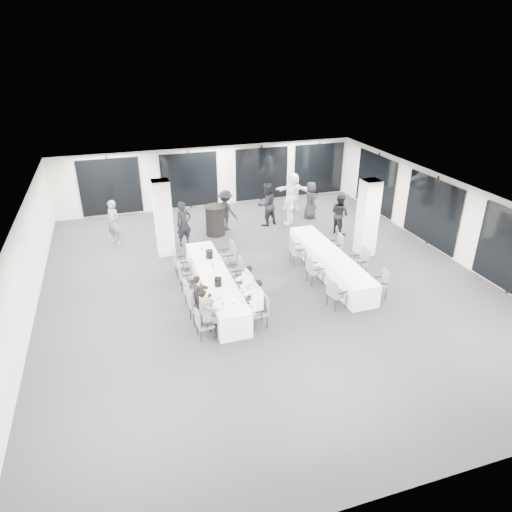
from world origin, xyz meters
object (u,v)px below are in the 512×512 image
Objects in this scene: chair_side_right_mid at (360,261)px; standing_guest_b at (267,202)px; chair_main_right_second at (251,294)px; standing_guest_d at (290,204)px; standing_guest_g at (113,220)px; chair_side_left_far at (296,249)px; standing_guest_e at (311,198)px; chair_main_right_near at (261,309)px; standing_guest_h at (340,211)px; standing_guest_a at (184,221)px; standing_guest_c at (226,208)px; banquet_table_side at (329,263)px; chair_side_right_near at (381,282)px; chair_main_left_fourth at (184,274)px; chair_main_right_mid at (244,281)px; chair_side_right_far at (337,244)px; chair_main_right_fourth at (237,270)px; standing_guest_f at (293,189)px; chair_main_left_near at (202,322)px; banquet_table_main at (215,285)px; chair_side_left_near at (335,292)px; chair_side_left_mid at (313,269)px; chair_main_left_far at (179,262)px; chair_main_left_second at (196,304)px; chair_main_right_far at (229,254)px; ice_bucket_near at (218,282)px; cocktail_table at (215,220)px.

chair_side_right_mid is 0.50× the size of standing_guest_b.
standing_guest_d is (3.60, 6.06, 0.39)m from chair_main_right_second.
standing_guest_g is (-7.21, 0.07, 0.09)m from standing_guest_d.
standing_guest_e is (2.38, 4.12, 0.35)m from chair_side_left_far.
standing_guest_b is at bearing 19.30° from chair_side_right_mid.
standing_guest_h reaches higher than chair_main_right_near.
standing_guest_d is (4.66, 0.87, -0.09)m from standing_guest_a.
banquet_table_side is at bearing 170.10° from standing_guest_c.
chair_main_left_fourth is at bearing 76.40° from chair_side_right_near.
chair_main_left_fourth is at bearing 28.28° from chair_main_right_near.
standing_guest_d reaches higher than chair_main_right_mid.
standing_guest_b reaches higher than chair_side_right_far.
chair_main_right_near is 1.07× the size of chair_side_right_far.
banquet_table_side is at bearing -91.66° from chair_main_right_fourth.
standing_guest_c is at bearing 41.44° from standing_guest_f.
chair_main_right_fourth reaches higher than chair_main_left_near.
banquet_table_main is 4.87m from chair_side_right_mid.
standing_guest_b reaches higher than chair_main_right_near.
chair_side_left_near is 5.90m from standing_guest_h.
standing_guest_a is at bearing 50.52° from chair_side_right_near.
standing_guest_g is at bearing -133.15° from chair_side_left_mid.
banquet_table_side is at bearing 52.98° from standing_guest_d.
chair_main_left_far is at bearing -88.26° from chair_side_left_far.
standing_guest_a reaches higher than chair_main_left_second.
banquet_table_main is 2.54× the size of standing_guest_a.
chair_main_right_far reaches higher than chair_side_left_near.
chair_main_left_fourth is at bearing 81.69° from chair_main_right_fourth.
chair_side_left_mid is at bearing 6.72° from standing_guest_g.
chair_main_left_second is 1.19× the size of chair_side_right_far.
chair_main_right_near is 0.99× the size of chair_side_left_mid.
banquet_table_main is 19.77× the size of ice_bucket_near.
chair_main_left_far is (-1.95, -3.14, -0.09)m from cocktail_table.
chair_main_left_fourth is 0.47× the size of standing_guest_h.
cocktail_table is 5.08m from chair_main_right_mid.
standing_guest_g is at bearing 70.27° from chair_side_right_far.
banquet_table_main is 5.04m from chair_side_right_far.
standing_guest_d is at bearing -47.07° from chair_main_right_far.
standing_guest_c is (0.84, 5.48, 0.43)m from chair_main_right_mid.
standing_guest_c is (1.67, 5.17, 0.59)m from banquet_table_main.
standing_guest_d is at bearing 51.89° from ice_bucket_near.
chair_side_left_near reaches higher than chair_main_left_near.
chair_main_right_second is at bearing 178.89° from chair_main_right_far.
chair_side_right_far is (5.68, -0.25, -0.03)m from chair_main_left_far.
chair_main_right_mid is at bearing 117.42° from chair_main_left_second.
standing_guest_d is at bearing 168.27° from chair_side_left_far.
chair_side_right_mid is 0.58× the size of standing_guest_d.
chair_side_left_far is 5.68m from standing_guest_f.
standing_guest_b reaches higher than chair_main_left_second.
chair_main_left_fourth is at bearing 27.27° from standing_guest_b.
standing_guest_h is (0.75, -3.14, -0.06)m from standing_guest_f.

